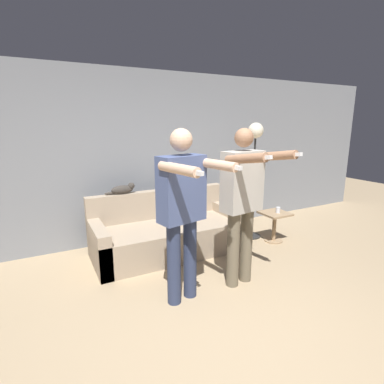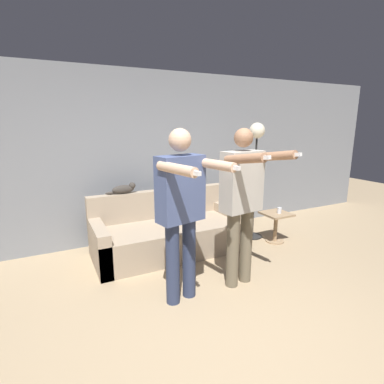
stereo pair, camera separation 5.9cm
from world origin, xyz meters
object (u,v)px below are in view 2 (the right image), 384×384
Objects in this scene: cat at (124,189)px; cup at (279,210)px; couch at (169,233)px; side_table at (276,221)px; person_left at (182,205)px; floor_lamp at (256,149)px; person_right at (243,197)px.

cup is at bearing -19.64° from cat.
side_table is at bearing -13.94° from couch.
side_table is (1.97, 0.79, -0.70)m from person_left.
couch is at bearing 62.27° from person_left.
couch is 1.85m from floor_lamp.
couch is at bearing 165.12° from cup.
person_left reaches higher than person_right.
person_right is 19.58× the size of cup.
floor_lamp is at bearing 120.90° from side_table.
cat is 4.70× the size of cup.
couch is 1.47m from person_right.
cat is at bearing 160.36° from cup.
couch is 0.90m from cat.
cup is (1.65, -0.44, 0.24)m from couch.
cat reaches higher than cup.
cat is (-0.19, 1.54, -0.12)m from person_left.
person_left is 1.00× the size of person_right.
person_right reaches higher than side_table.
person_right is at bearing -133.12° from floor_lamp.
cat is 0.23× the size of floor_lamp.
floor_lamp is 1.16m from side_table.
cat is 2.08m from floor_lamp.
couch is 1.46m from person_left.
cup is (1.99, 0.76, -0.52)m from person_left.
cat is at bearing 147.47° from couch.
person_left is 2.19m from cup.
person_left is 2.23m from side_table.
cat is 2.35m from cup.
person_left reaches higher than couch.
floor_lamp is (1.97, -0.42, 0.52)m from cat.
side_table is (1.62, -0.40, 0.06)m from couch.
cat is 2.36m from side_table.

